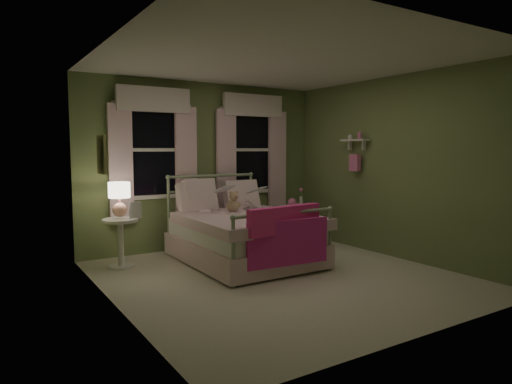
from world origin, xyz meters
TOP-DOWN VIEW (x-y plane):
  - room_shell at (0.00, 0.00)m, footprint 4.20×4.20m
  - bed at (-0.01, 0.89)m, footprint 1.58×2.04m
  - pink_throw at (-0.00, -0.12)m, footprint 1.10×0.25m
  - child_left at (-0.28, 1.33)m, footprint 0.30×0.24m
  - child_right at (0.28, 1.33)m, footprint 0.35×0.29m
  - book_left at (-0.28, 1.08)m, footprint 0.21×0.13m
  - book_right at (0.28, 1.08)m, footprint 0.23×0.19m
  - teddy_bear at (-0.00, 1.17)m, footprint 0.23×0.19m
  - nightstand_left at (-1.53, 1.48)m, footprint 0.46×0.46m
  - table_lamp at (-1.53, 1.48)m, footprint 0.28×0.28m
  - book_nightstand at (-1.43, 1.40)m, footprint 0.19×0.24m
  - nightstand_right at (1.28, 1.35)m, footprint 0.50×0.40m
  - pink_toy at (1.18, 1.34)m, footprint 0.14×0.19m
  - bud_vase at (1.40, 1.40)m, footprint 0.06×0.06m
  - window_left at (-0.85, 2.03)m, footprint 1.34×0.13m
  - window_right at (0.85, 2.03)m, footprint 1.34×0.13m
  - wall_shelf at (1.90, 0.70)m, footprint 0.15×0.50m
  - framed_picture at (-1.95, 0.60)m, footprint 0.03×0.32m

SIDE VIEW (x-z plane):
  - bed at x=-0.01m, z-range -0.22..0.97m
  - nightstand_left at x=-1.53m, z-range 0.09..0.74m
  - nightstand_right at x=1.28m, z-range 0.23..0.87m
  - pink_throw at x=0.00m, z-range 0.26..0.96m
  - book_nightstand at x=-1.43m, z-range 0.65..0.67m
  - pink_toy at x=1.18m, z-range 0.64..0.78m
  - bud_vase at x=1.40m, z-range 0.65..0.93m
  - teddy_bear at x=0.00m, z-range 0.64..0.95m
  - child_right at x=0.28m, z-range 0.57..1.23m
  - book_right at x=0.28m, z-range 0.79..1.05m
  - child_left at x=-0.28m, z-range 0.57..1.30m
  - table_lamp at x=-1.53m, z-range 0.73..1.18m
  - book_left at x=-0.28m, z-range 0.83..1.09m
  - room_shell at x=0.00m, z-range -0.80..3.40m
  - framed_picture at x=-1.95m, z-range 1.29..1.71m
  - wall_shelf at x=1.90m, z-range 1.22..1.82m
  - window_left at x=-0.85m, z-range 0.64..2.60m
  - window_right at x=0.85m, z-range 0.64..2.60m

